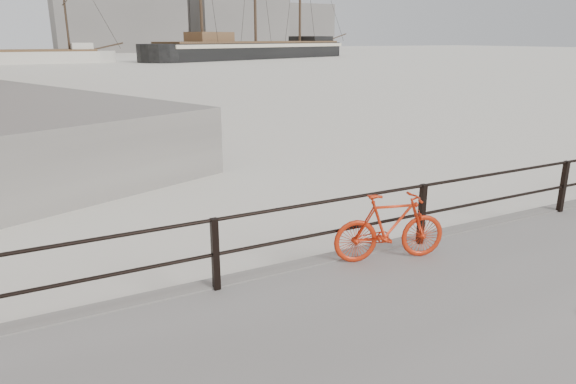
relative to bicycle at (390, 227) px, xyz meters
name	(u,v)px	position (x,y,z in m)	size (l,w,h in m)	color
ground	(412,259)	(0.86, 0.43, -0.87)	(400.00, 400.00, 0.00)	white
guardrail	(422,214)	(0.86, 0.28, -0.02)	(28.00, 0.10, 1.00)	black
bicycle	(390,227)	(0.00, 0.00, 0.00)	(1.73, 0.26, 1.04)	red
barque_black	(256,59)	(34.42, 82.64, -0.87)	(53.90, 17.64, 30.93)	black
schooner_mid	(26,64)	(-3.27, 80.45, -0.87)	(27.02, 11.43, 19.60)	beige
industrial_west	(118,16)	(20.86, 140.43, 8.13)	(32.00, 18.00, 18.00)	gray
industrial_mid	(236,9)	(55.86, 145.43, 11.13)	(26.00, 20.00, 24.00)	gray
industrial_east	(296,27)	(78.86, 150.43, 6.13)	(20.00, 16.00, 14.00)	gray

